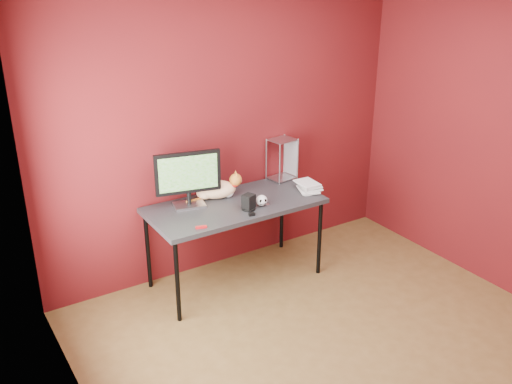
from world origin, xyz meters
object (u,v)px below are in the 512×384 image
monitor (188,176)px  book_stack (301,143)px  desk (235,209)px  speaker (249,203)px  cat (217,189)px  skull_mug (262,200)px

monitor → book_stack: size_ratio=0.61×
desk → monitor: 0.50m
monitor → book_stack: book_stack is taller
speaker → book_stack: 0.72m
cat → speaker: 0.37m
book_stack → skull_mug: bearing=-168.9°
skull_mug → speaker: size_ratio=0.76×
cat → speaker: (0.10, -0.36, -0.02)m
desk → monitor: bearing=156.1°
desk → cat: cat is taller
skull_mug → book_stack: bearing=27.2°
monitor → skull_mug: 0.65m
skull_mug → book_stack: book_stack is taller
desk → speaker: speaker is taller
cat → skull_mug: size_ratio=4.90×
desk → skull_mug: skull_mug is taller
monitor → cat: (0.28, 0.03, -0.19)m
monitor → skull_mug: bearing=-18.8°
desk → cat: (-0.07, 0.18, 0.13)m
speaker → cat: bearing=84.3°
monitor → speaker: bearing=-27.8°
desk → monitor: (-0.35, 0.16, 0.32)m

